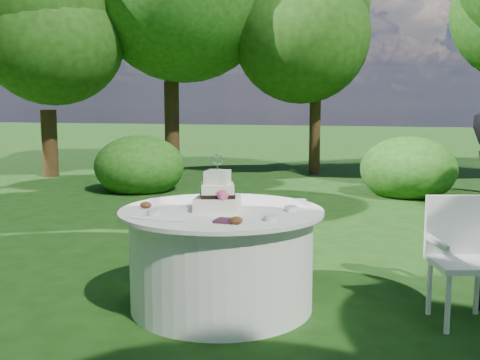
% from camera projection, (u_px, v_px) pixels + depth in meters
% --- Properties ---
extents(ground, '(80.00, 80.00, 0.00)m').
position_uv_depth(ground, '(222.00, 306.00, 4.38)').
color(ground, '#1A340E').
rests_on(ground, ground).
extents(napkins, '(0.14, 0.14, 0.02)m').
position_uv_depth(napkins, '(226.00, 221.00, 3.80)').
color(napkins, '#421C30').
rests_on(napkins, table).
extents(feather_plume, '(0.48, 0.07, 0.01)m').
position_uv_depth(feather_plume, '(157.00, 219.00, 3.88)').
color(feather_plume, white).
rests_on(feather_plume, table).
extents(table, '(1.56, 1.56, 0.77)m').
position_uv_depth(table, '(222.00, 258.00, 4.33)').
color(table, white).
rests_on(table, ground).
extents(cake, '(0.36, 0.36, 0.43)m').
position_uv_depth(cake, '(218.00, 195.00, 4.22)').
color(cake, white).
rests_on(cake, table).
extents(chair, '(0.56, 0.56, 0.90)m').
position_uv_depth(chair, '(461.00, 250.00, 4.05)').
color(chair, white).
rests_on(chair, ground).
extents(votives, '(1.22, 0.86, 0.04)m').
position_uv_depth(votives, '(234.00, 208.00, 4.21)').
color(votives, silver).
rests_on(votives, table).
extents(petal_cups, '(0.94, 0.43, 0.05)m').
position_uv_depth(petal_cups, '(188.00, 212.00, 4.03)').
color(petal_cups, '#562D16').
rests_on(petal_cups, table).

